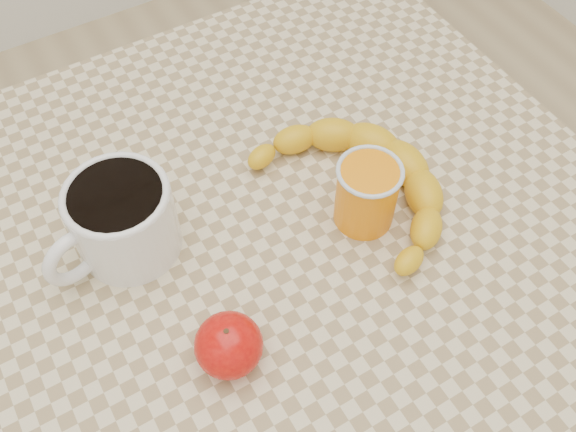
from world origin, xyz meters
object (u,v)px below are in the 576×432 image
coffee_mug (120,219)px  orange_juice_glass (367,193)px  banana (361,184)px  table (288,263)px  apple (229,345)px

coffee_mug → orange_juice_glass: coffee_mug is taller
orange_juice_glass → coffee_mug: bearing=158.2°
coffee_mug → banana: bearing=-15.3°
table → apple: apple is taller
banana → apple: bearing=-162.4°
orange_juice_glass → banana: size_ratio=0.27×
orange_juice_glass → apple: orange_juice_glass is taller
table → coffee_mug: size_ratio=4.64×
banana → coffee_mug: bearing=157.3°
orange_juice_glass → apple: bearing=-160.0°
apple → banana: bearing=24.9°
coffee_mug → apple: coffee_mug is taller
table → orange_juice_glass: orange_juice_glass is taller
apple → coffee_mug: bearing=101.5°
apple → banana: size_ratio=0.25×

